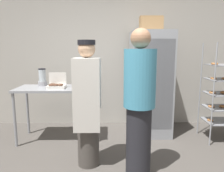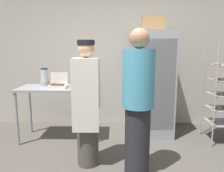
# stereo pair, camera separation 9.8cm
# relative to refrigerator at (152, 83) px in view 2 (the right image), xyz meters

# --- Properties ---
(back_wall) EXTENTS (6.40, 0.12, 2.77)m
(back_wall) POSITION_rel_refrigerator_xyz_m (-0.63, 0.56, 0.48)
(back_wall) COLOR #ADA89E
(back_wall) RESTS_ON ground_plane
(refrigerator) EXTENTS (0.69, 0.79, 1.82)m
(refrigerator) POSITION_rel_refrigerator_xyz_m (0.00, 0.00, 0.00)
(refrigerator) COLOR gray
(refrigerator) RESTS_ON ground_plane
(prep_counter) EXTENTS (1.18, 0.62, 0.89)m
(prep_counter) POSITION_rel_refrigerator_xyz_m (-1.64, -0.32, -0.12)
(prep_counter) COLOR gray
(prep_counter) RESTS_ON ground_plane
(donut_box) EXTENTS (0.28, 0.20, 0.24)m
(donut_box) POSITION_rel_refrigerator_xyz_m (-1.57, -0.40, 0.03)
(donut_box) COLOR silver
(donut_box) RESTS_ON prep_counter
(blender_pitcher) EXTENTS (0.15, 0.15, 0.30)m
(blender_pitcher) POSITION_rel_refrigerator_xyz_m (-1.86, -0.14, 0.12)
(blender_pitcher) COLOR #99999E
(blender_pitcher) RESTS_ON prep_counter
(cardboard_storage_box) EXTENTS (0.39, 0.26, 0.26)m
(cardboard_storage_box) POSITION_rel_refrigerator_xyz_m (0.01, 0.10, 1.03)
(cardboard_storage_box) COLOR #A87F51
(cardboard_storage_box) RESTS_ON refrigerator
(person_baker) EXTENTS (0.34, 0.36, 1.62)m
(person_baker) POSITION_rel_refrigerator_xyz_m (-1.00, -1.14, -0.06)
(person_baker) COLOR #47423D
(person_baker) RESTS_ON ground_plane
(person_customer) EXTENTS (0.37, 0.37, 1.74)m
(person_customer) POSITION_rel_refrigerator_xyz_m (-0.38, -1.36, -0.02)
(person_customer) COLOR #232328
(person_customer) RESTS_ON ground_plane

